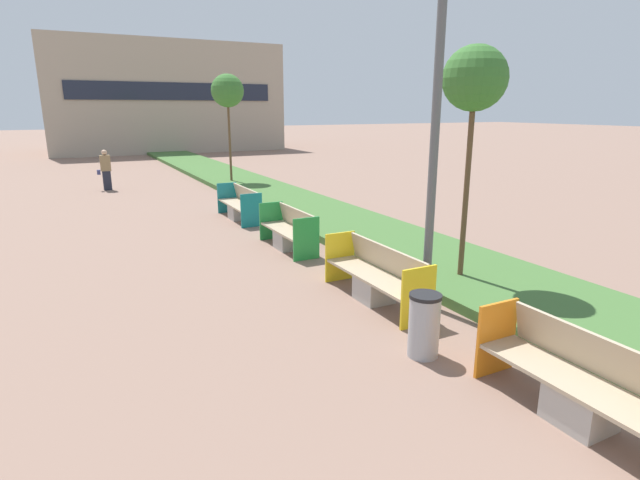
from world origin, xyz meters
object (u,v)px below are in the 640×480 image
street_lamp_post (439,63)px  pedestrian_walking (106,170)px  bench_orange_frame (585,391)px  sapling_tree_far (227,91)px  bench_teal_frame (240,207)px  bench_green_frame (289,233)px  sapling_tree_near (475,81)px  bench_yellow_frame (376,279)px  litter_bin (424,325)px

street_lamp_post → pedestrian_walking: size_ratio=4.32×
bench_orange_frame → sapling_tree_far: sapling_tree_far is taller
bench_teal_frame → pedestrian_walking: size_ratio=1.44×
bench_orange_frame → street_lamp_post: bearing=79.6°
bench_green_frame → sapling_tree_far: sapling_tree_far is taller
bench_green_frame → sapling_tree_near: (1.89, -3.70, 3.29)m
sapling_tree_near → pedestrian_walking: size_ratio=2.64×
bench_orange_frame → bench_teal_frame: size_ratio=1.04×
bench_yellow_frame → sapling_tree_near: size_ratio=0.57×
bench_green_frame → litter_bin: bench_green_frame is taller
pedestrian_walking → bench_teal_frame: bearing=-68.4°
bench_yellow_frame → sapling_tree_near: (1.88, -0.01, 3.28)m
bench_orange_frame → litter_bin: bench_orange_frame is taller
bench_teal_frame → street_lamp_post: size_ratio=0.33×
litter_bin → sapling_tree_far: sapling_tree_far is taller
bench_green_frame → pedestrian_walking: 11.70m
sapling_tree_near → sapling_tree_far: bearing=90.0°
litter_bin → sapling_tree_far: bearing=81.4°
street_lamp_post → sapling_tree_near: bearing=24.0°
bench_yellow_frame → sapling_tree_near: sapling_tree_near is taller
sapling_tree_far → litter_bin: bearing=-98.6°
bench_green_frame → pedestrian_walking: size_ratio=1.29×
litter_bin → bench_yellow_frame: bearing=74.5°
litter_bin → sapling_tree_near: (2.43, 1.95, 3.22)m
street_lamp_post → bench_orange_frame: bearing=-100.4°
bench_yellow_frame → street_lamp_post: bearing=-43.6°
bench_yellow_frame → litter_bin: 2.03m
bench_green_frame → litter_bin: bearing=-95.5°
bench_green_frame → sapling_tree_near: sapling_tree_near is taller
sapling_tree_far → pedestrian_walking: (-4.92, 0.83, -3.07)m
bench_green_frame → street_lamp_post: size_ratio=0.30×
sapling_tree_near → pedestrian_walking: (-4.92, 14.99, -2.84)m
sapling_tree_near → street_lamp_post: bearing=-156.0°
bench_yellow_frame → bench_green_frame: size_ratio=1.17×
bench_orange_frame → bench_teal_frame: 11.21m
bench_orange_frame → street_lamp_post: street_lamp_post is taller
sapling_tree_near → bench_orange_frame: bearing=-115.8°
bench_yellow_frame → bench_green_frame: same height
litter_bin → pedestrian_walking: bearing=98.4°
bench_orange_frame → bench_yellow_frame: size_ratio=0.99×
litter_bin → bench_orange_frame: bearing=-74.4°
bench_orange_frame → bench_green_frame: 7.59m
bench_teal_frame → sapling_tree_near: 8.24m
bench_yellow_frame → litter_bin: bearing=-105.5°
bench_teal_frame → pedestrian_walking: bearing=111.6°
bench_orange_frame → bench_yellow_frame: (0.00, 3.90, 0.00)m
street_lamp_post → pedestrian_walking: 16.27m
sapling_tree_far → street_lamp_post: bearing=-94.9°
pedestrian_walking → bench_orange_frame: bearing=-80.9°
bench_teal_frame → street_lamp_post: bearing=-85.6°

